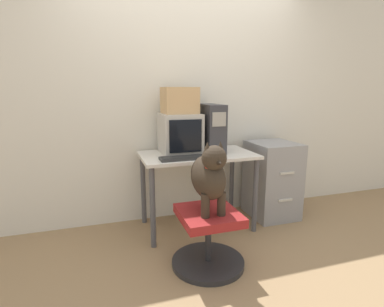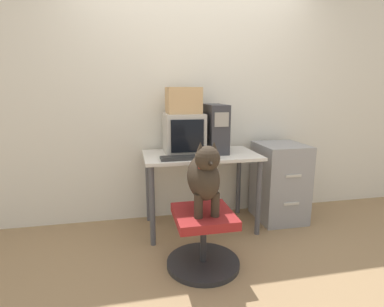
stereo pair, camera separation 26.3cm
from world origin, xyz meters
The scene contains 11 objects.
ground_plane centered at (0.00, 0.00, 0.00)m, with size 12.00×12.00×0.00m, color #937551.
wall_back centered at (0.00, 0.70, 1.30)m, with size 8.00×0.05×2.60m.
desk centered at (0.00, 0.32, 0.66)m, with size 1.12×0.64×0.78m.
crt_monitor centered at (-0.15, 0.41, 0.97)m, with size 0.38×0.41×0.39m.
pc_tower centered at (0.16, 0.39, 1.01)m, with size 0.18×0.43×0.48m.
keyboard centered at (-0.19, 0.12, 0.79)m, with size 0.46×0.15×0.03m.
computer_mouse centered at (0.10, 0.15, 0.79)m, with size 0.07×0.05×0.03m.
office_chair centered at (-0.14, -0.36, 0.23)m, with size 0.59×0.59×0.46m.
dog centered at (-0.14, -0.36, 0.76)m, with size 0.23×0.48×0.57m.
filing_cabinet centered at (0.89, 0.35, 0.42)m, with size 0.47×0.53×0.83m.
cardboard_box centered at (-0.15, 0.42, 1.29)m, with size 0.32×0.30×0.25m.
Camera 1 is at (-0.93, -2.41, 1.39)m, focal length 28.00 mm.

